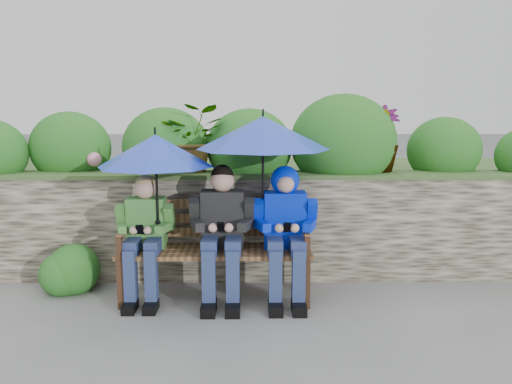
{
  "coord_description": "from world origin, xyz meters",
  "views": [
    {
      "loc": [
        -0.03,
        -4.0,
        1.63
      ],
      "look_at": [
        0.0,
        0.1,
        0.95
      ],
      "focal_mm": 35.0,
      "sensor_mm": 36.0,
      "label": 1
    }
  ],
  "objects_px": {
    "boy_middle": "(222,228)",
    "boy_right": "(285,223)",
    "umbrella_right": "(263,133)",
    "umbrella_left": "(156,151)",
    "boy_left": "(145,232)",
    "park_bench": "(216,242)"
  },
  "relations": [
    {
      "from": "park_bench",
      "to": "umbrella_left",
      "type": "xyz_separation_m",
      "value": [
        -0.48,
        -0.07,
        0.8
      ]
    },
    {
      "from": "park_bench",
      "to": "boy_middle",
      "type": "height_order",
      "value": "boy_middle"
    },
    {
      "from": "boy_middle",
      "to": "boy_left",
      "type": "bearing_deg",
      "value": 179.22
    },
    {
      "from": "umbrella_left",
      "to": "boy_middle",
      "type": "bearing_deg",
      "value": -0.81
    },
    {
      "from": "umbrella_left",
      "to": "umbrella_right",
      "type": "bearing_deg",
      "value": 2.53
    },
    {
      "from": "boy_middle",
      "to": "boy_right",
      "type": "bearing_deg",
      "value": 1.55
    },
    {
      "from": "park_bench",
      "to": "boy_left",
      "type": "bearing_deg",
      "value": -173.09
    },
    {
      "from": "boy_left",
      "to": "umbrella_left",
      "type": "distance_m",
      "value": 0.7
    },
    {
      "from": "boy_middle",
      "to": "umbrella_left",
      "type": "height_order",
      "value": "umbrella_left"
    },
    {
      "from": "boy_middle",
      "to": "boy_right",
      "type": "height_order",
      "value": "boy_middle"
    },
    {
      "from": "boy_left",
      "to": "umbrella_left",
      "type": "xyz_separation_m",
      "value": [
        0.11,
        -0.0,
        0.69
      ]
    },
    {
      "from": "park_bench",
      "to": "boy_right",
      "type": "relative_size",
      "value": 1.42
    },
    {
      "from": "park_bench",
      "to": "umbrella_left",
      "type": "relative_size",
      "value": 1.68
    },
    {
      "from": "boy_left",
      "to": "umbrella_left",
      "type": "height_order",
      "value": "umbrella_left"
    },
    {
      "from": "boy_right",
      "to": "umbrella_left",
      "type": "height_order",
      "value": "umbrella_left"
    },
    {
      "from": "boy_right",
      "to": "umbrella_right",
      "type": "height_order",
      "value": "umbrella_right"
    },
    {
      "from": "boy_right",
      "to": "umbrella_right",
      "type": "relative_size",
      "value": 1.02
    },
    {
      "from": "boy_middle",
      "to": "umbrella_right",
      "type": "height_order",
      "value": "umbrella_right"
    },
    {
      "from": "park_bench",
      "to": "boy_right",
      "type": "xyz_separation_m",
      "value": [
        0.6,
        -0.07,
        0.19
      ]
    },
    {
      "from": "park_bench",
      "to": "boy_right",
      "type": "distance_m",
      "value": 0.63
    },
    {
      "from": "boy_left",
      "to": "boy_middle",
      "type": "distance_m",
      "value": 0.66
    },
    {
      "from": "boy_left",
      "to": "umbrella_right",
      "type": "relative_size",
      "value": 0.96
    }
  ]
}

